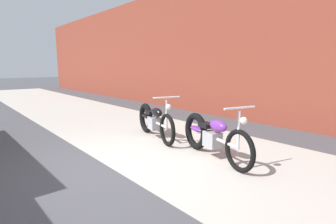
# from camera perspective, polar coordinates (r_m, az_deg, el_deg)

# --- Properties ---
(ground_plane) EXTENTS (80.00, 80.00, 0.00)m
(ground_plane) POSITION_cam_1_polar(r_m,az_deg,el_deg) (4.51, -11.69, -11.76)
(ground_plane) COLOR #47474C
(sidewalk_slab) EXTENTS (36.00, 3.50, 0.01)m
(sidewalk_slab) POSITION_cam_1_polar(r_m,az_deg,el_deg) (5.49, 4.76, -7.63)
(sidewalk_slab) COLOR #B2ADA3
(sidewalk_slab) RESTS_ON ground
(brick_building_wall) EXTENTS (36.00, 0.50, 4.52)m
(brick_building_wall) POSITION_cam_1_polar(r_m,az_deg,el_deg) (8.08, 23.29, 13.36)
(brick_building_wall) COLOR brown
(brick_building_wall) RESTS_ON ground
(motorcycle_black) EXTENTS (1.96, 0.77, 1.03)m
(motorcycle_black) POSITION_cam_1_polar(r_m,az_deg,el_deg) (6.26, -3.19, -1.73)
(motorcycle_black) COLOR black
(motorcycle_black) RESTS_ON ground
(motorcycle_purple) EXTENTS (1.97, 0.76, 1.03)m
(motorcycle_purple) POSITION_cam_1_polar(r_m,az_deg,el_deg) (4.95, 8.92, -4.91)
(motorcycle_purple) COLOR black
(motorcycle_purple) RESTS_ON ground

